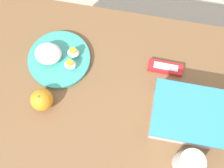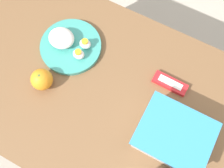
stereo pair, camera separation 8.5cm
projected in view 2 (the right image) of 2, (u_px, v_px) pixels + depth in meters
ground_plane at (102, 125)px, 1.55m from camera, size 10.00×10.00×0.00m
table at (96, 97)px, 0.99m from camera, size 1.22×0.66×0.70m
food_container at (172, 136)px, 0.78m from camera, size 0.21×0.17×0.10m
orange_fruit at (42, 79)px, 0.85m from camera, size 0.07×0.07×0.07m
rice_plate at (69, 44)px, 0.91m from camera, size 0.22×0.22×0.06m
candy_bar at (170, 83)px, 0.88m from camera, size 0.12×0.04×0.02m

